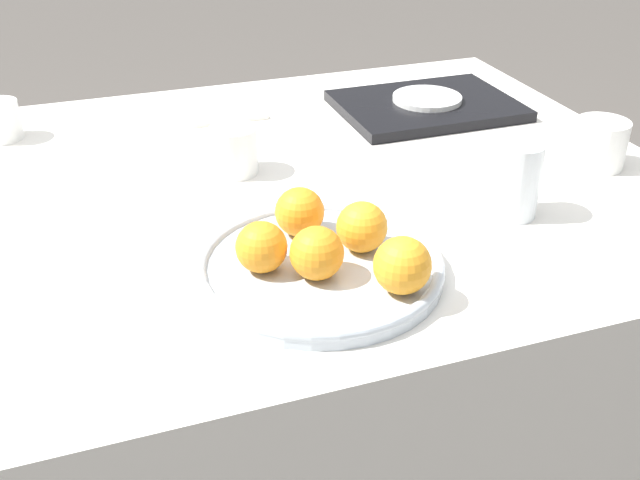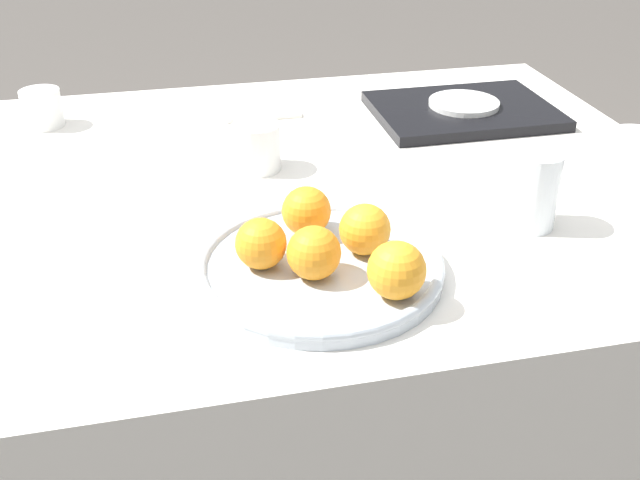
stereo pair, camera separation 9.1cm
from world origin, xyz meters
TOP-DOWN VIEW (x-y plane):
  - table at (0.00, 0.00)m, footprint 1.31×0.97m
  - fruit_platter at (0.00, -0.28)m, footprint 0.31×0.31m
  - orange_0 at (-0.07, -0.27)m, footprint 0.06×0.06m
  - orange_1 at (-0.01, -0.31)m, footprint 0.07×0.07m
  - orange_2 at (0.06, -0.26)m, footprint 0.07×0.07m
  - orange_3 at (0.07, -0.37)m, footprint 0.07×0.07m
  - orange_4 at (0.00, -0.20)m, footprint 0.07×0.07m
  - water_glass at (0.31, -0.22)m, footprint 0.07×0.07m
  - serving_tray at (0.39, 0.20)m, footprint 0.33×0.25m
  - side_plate at (0.39, 0.20)m, footprint 0.13×0.13m
  - cup_2 at (-0.03, 0.05)m, footprint 0.08×0.08m
  - cup_3 at (0.53, -0.12)m, footprint 0.08×0.08m
  - napkin at (0.02, 0.33)m, footprint 0.14×0.14m

SIDE VIEW (x-z plane):
  - table at x=0.00m, z-range 0.00..0.76m
  - napkin at x=0.02m, z-range 0.76..0.76m
  - serving_tray at x=0.39m, z-range 0.76..0.78m
  - fruit_platter at x=0.00m, z-range 0.76..0.78m
  - side_plate at x=0.39m, z-range 0.78..0.79m
  - cup_2 at x=-0.03m, z-range 0.76..0.83m
  - cup_3 at x=0.53m, z-range 0.76..0.83m
  - orange_0 at x=-0.07m, z-range 0.77..0.84m
  - orange_4 at x=0.00m, z-range 0.77..0.84m
  - orange_2 at x=0.06m, z-range 0.77..0.84m
  - orange_1 at x=-0.01m, z-range 0.77..0.84m
  - orange_3 at x=0.07m, z-range 0.77..0.84m
  - water_glass at x=0.31m, z-range 0.76..0.87m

